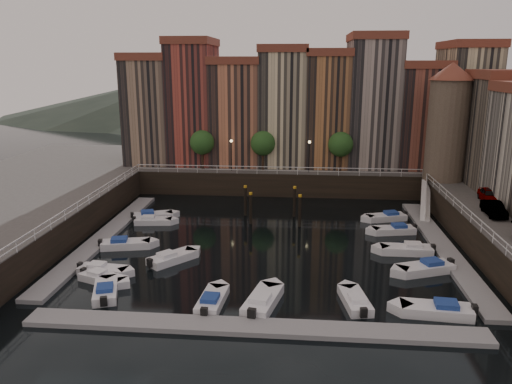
# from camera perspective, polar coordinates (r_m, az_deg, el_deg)

# --- Properties ---
(ground) EXTENTS (200.00, 200.00, 0.00)m
(ground) POSITION_cam_1_polar(r_m,az_deg,el_deg) (48.84, 1.50, -5.46)
(ground) COLOR black
(ground) RESTS_ON ground
(quay_far) EXTENTS (80.00, 20.00, 3.00)m
(quay_far) POSITION_cam_1_polar(r_m,az_deg,el_deg) (73.45, 2.79, 2.57)
(quay_far) COLOR black
(quay_far) RESTS_ON ground
(dock_left) EXTENTS (2.00, 28.00, 0.35)m
(dock_left) POSITION_cam_1_polar(r_m,az_deg,el_deg) (51.39, -16.98, -4.88)
(dock_left) COLOR gray
(dock_left) RESTS_ON ground
(dock_right) EXTENTS (2.00, 28.00, 0.35)m
(dock_right) POSITION_cam_1_polar(r_m,az_deg,el_deg) (49.60, 20.55, -5.89)
(dock_right) COLOR gray
(dock_right) RESTS_ON ground
(dock_near) EXTENTS (30.00, 2.00, 0.35)m
(dock_near) POSITION_cam_1_polar(r_m,az_deg,el_deg) (33.32, -0.41, -15.18)
(dock_near) COLOR gray
(dock_near) RESTS_ON ground
(mountains) EXTENTS (145.00, 100.00, 18.00)m
(mountains) POSITION_cam_1_polar(r_m,az_deg,el_deg) (156.06, 4.76, 11.25)
(mountains) COLOR #2D382D
(mountains) RESTS_ON ground
(far_terrace) EXTENTS (48.70, 10.30, 17.50)m
(far_terrace) POSITION_cam_1_polar(r_m,az_deg,el_deg) (69.55, 5.57, 9.73)
(far_terrace) COLOR #90745B
(far_terrace) RESTS_ON quay_far
(corner_tower) EXTENTS (5.20, 5.20, 13.80)m
(corner_tower) POSITION_cam_1_polar(r_m,az_deg,el_deg) (63.05, 21.08, 7.65)
(corner_tower) COLOR #6B5B4C
(corner_tower) RESTS_ON quay_right
(promenade_trees) EXTENTS (21.20, 3.20, 5.20)m
(promenade_trees) POSITION_cam_1_polar(r_m,az_deg,el_deg) (64.94, 1.38, 5.57)
(promenade_trees) COLOR black
(promenade_trees) RESTS_ON quay_far
(street_lamps) EXTENTS (10.36, 0.36, 4.18)m
(street_lamps) POSITION_cam_1_polar(r_m,az_deg,el_deg) (64.04, 1.61, 4.82)
(street_lamps) COLOR black
(street_lamps) RESTS_ON quay_far
(railings) EXTENTS (36.08, 34.04, 0.52)m
(railings) POSITION_cam_1_polar(r_m,az_deg,el_deg) (52.39, 1.86, 0.26)
(railings) COLOR white
(railings) RESTS_ON ground
(gangway) EXTENTS (2.78, 8.32, 3.73)m
(gangway) POSITION_cam_1_polar(r_m,az_deg,el_deg) (59.48, 18.82, -0.65)
(gangway) COLOR white
(gangway) RESTS_ON ground
(mooring_pilings) EXTENTS (6.47, 3.87, 3.78)m
(mooring_pilings) POSITION_cam_1_polar(r_m,az_deg,el_deg) (54.20, 1.88, -1.59)
(mooring_pilings) COLOR black
(mooring_pilings) RESTS_ON ground
(boat_left_0) EXTENTS (4.21, 2.81, 0.95)m
(boat_left_0) POSITION_cam_1_polar(r_m,az_deg,el_deg) (41.56, -17.20, -9.36)
(boat_left_0) COLOR silver
(boat_left_0) RESTS_ON ground
(boat_left_1) EXTENTS (4.29, 1.93, 0.97)m
(boat_left_1) POSITION_cam_1_polar(r_m,az_deg,el_deg) (43.04, -17.17, -8.50)
(boat_left_1) COLOR silver
(boat_left_1) RESTS_ON ground
(boat_left_2) EXTENTS (4.83, 2.62, 1.08)m
(boat_left_2) POSITION_cam_1_polar(r_m,az_deg,el_deg) (48.20, -14.77, -5.77)
(boat_left_2) COLOR silver
(boat_left_2) RESTS_ON ground
(boat_left_3) EXTENTS (4.23, 1.96, 0.95)m
(boat_left_3) POSITION_cam_1_polar(r_m,az_deg,el_deg) (54.55, -11.75, -3.25)
(boat_left_3) COLOR silver
(boat_left_3) RESTS_ON ground
(boat_left_4) EXTENTS (4.62, 3.01, 1.04)m
(boat_left_4) POSITION_cam_1_polar(r_m,az_deg,el_deg) (56.30, -11.81, -2.66)
(boat_left_4) COLOR silver
(boat_left_4) RESTS_ON ground
(boat_right_0) EXTENTS (5.08, 2.21, 1.15)m
(boat_right_0) POSITION_cam_1_polar(r_m,az_deg,el_deg) (37.01, 20.08, -12.56)
(boat_right_0) COLOR silver
(boat_right_0) RESTS_ON ground
(boat_right_1) EXTENTS (5.04, 3.37, 1.14)m
(boat_right_1) POSITION_cam_1_polar(r_m,az_deg,el_deg) (43.67, 18.88, -8.22)
(boat_right_1) COLOR silver
(boat_right_1) RESTS_ON ground
(boat_right_2) EXTENTS (4.81, 1.76, 1.11)m
(boat_right_2) POSITION_cam_1_polar(r_m,az_deg,el_deg) (47.28, 16.93, -6.32)
(boat_right_2) COLOR silver
(boat_right_2) RESTS_ON ground
(boat_right_3) EXTENTS (4.61, 2.41, 1.03)m
(boat_right_3) POSITION_cam_1_polar(r_m,az_deg,el_deg) (52.41, 15.55, -4.19)
(boat_right_3) COLOR silver
(boat_right_3) RESTS_ON ground
(boat_right_4) EXTENTS (4.67, 2.84, 1.05)m
(boat_right_4) POSITION_cam_1_polar(r_m,az_deg,el_deg) (56.47, 14.74, -2.78)
(boat_right_4) COLOR silver
(boat_right_4) RESTS_ON ground
(boat_near_0) EXTENTS (2.90, 4.65, 1.04)m
(boat_near_0) POSITION_cam_1_polar(r_m,az_deg,el_deg) (39.25, -16.81, -10.73)
(boat_near_0) COLOR silver
(boat_near_0) RESTS_ON ground
(boat_near_1) EXTENTS (1.93, 4.53, 1.03)m
(boat_near_1) POSITION_cam_1_polar(r_m,az_deg,el_deg) (36.33, -5.06, -12.26)
(boat_near_1) COLOR silver
(boat_near_1) RESTS_ON ground
(boat_near_2) EXTENTS (2.87, 5.23, 1.17)m
(boat_near_2) POSITION_cam_1_polar(r_m,az_deg,el_deg) (36.04, 0.73, -12.35)
(boat_near_2) COLOR silver
(boat_near_2) RESTS_ON ground
(boat_near_3) EXTENTS (2.26, 4.51, 1.01)m
(boat_near_3) POSITION_cam_1_polar(r_m,az_deg,el_deg) (36.86, 11.28, -12.11)
(boat_near_3) COLOR silver
(boat_near_3) RESTS_ON ground
(car_a) EXTENTS (2.07, 4.30, 1.42)m
(car_a) POSITION_cam_1_polar(r_m,az_deg,el_deg) (55.40, 25.12, -0.43)
(car_a) COLOR gray
(car_a) RESTS_ON quay_right
(car_b) EXTENTS (1.53, 4.01, 1.30)m
(car_b) POSITION_cam_1_polar(r_m,az_deg,el_deg) (50.66, 25.53, -1.84)
(car_b) COLOR gray
(car_b) RESTS_ON quay_right
(boat_extra_646) EXTENTS (4.14, 4.42, 1.07)m
(boat_extra_646) POSITION_cam_1_polar(r_m,az_deg,el_deg) (44.06, -9.63, -7.44)
(boat_extra_646) COLOR silver
(boat_extra_646) RESTS_ON ground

